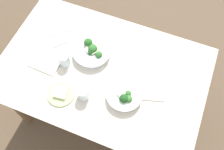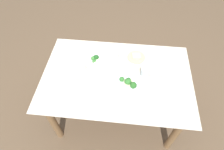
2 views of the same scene
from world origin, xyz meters
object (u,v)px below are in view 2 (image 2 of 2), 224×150
object	(u,v)px
water_glass_side	(122,56)
napkin_folded_upper	(157,72)
broccoli_bowl_near	(128,83)
table_knife_left	(162,95)
bread_side_plate	(136,57)
fork_by_near_bowl	(155,86)
napkin_folded_lower	(80,73)
broccoli_bowl_far	(97,62)
fork_by_far_bowl	(72,58)
water_glass_center	(144,72)

from	to	relation	value
water_glass_side	napkin_folded_upper	world-z (taller)	water_glass_side
broccoli_bowl_near	table_knife_left	xyz separation A→B (m)	(0.30, -0.08, -0.03)
bread_side_plate	napkin_folded_upper	size ratio (longest dim) A/B	0.90
fork_by_near_bowl	napkin_folded_lower	size ratio (longest dim) A/B	0.47
bread_side_plate	napkin_folded_lower	bearing A→B (deg)	-154.28
bread_side_plate	napkin_folded_upper	world-z (taller)	bread_side_plate
broccoli_bowl_far	broccoli_bowl_near	size ratio (longest dim) A/B	0.87
broccoli_bowl_near	fork_by_far_bowl	size ratio (longest dim) A/B	2.48
water_glass_center	napkin_folded_lower	distance (m)	0.62
bread_side_plate	napkin_folded_lower	xyz separation A→B (m)	(-0.53, -0.26, -0.01)
water_glass_side	napkin_folded_lower	world-z (taller)	water_glass_side
fork_by_far_bowl	fork_by_near_bowl	distance (m)	0.89
water_glass_center	table_knife_left	bearing A→B (deg)	-53.32
broccoli_bowl_far	napkin_folded_upper	xyz separation A→B (m)	(0.60, -0.04, -0.03)
bread_side_plate	water_glass_center	bearing A→B (deg)	-70.27
water_glass_side	broccoli_bowl_near	bearing A→B (deg)	-75.89
fork_by_near_bowl	table_knife_left	bearing A→B (deg)	-105.47
broccoli_bowl_far	napkin_folded_lower	distance (m)	0.19
water_glass_center	napkin_folded_upper	world-z (taller)	water_glass_center
water_glass_side	napkin_folded_lower	size ratio (longest dim) A/B	0.50
fork_by_near_bowl	napkin_folded_upper	xyz separation A→B (m)	(0.02, 0.18, 0.00)
water_glass_side	fork_by_near_bowl	distance (m)	0.45
broccoli_bowl_near	fork_by_near_bowl	distance (m)	0.25
broccoli_bowl_far	water_glass_center	size ratio (longest dim) A/B	2.47
broccoli_bowl_near	water_glass_center	distance (m)	0.20
napkin_folded_upper	napkin_folded_lower	bearing A→B (deg)	-173.12
napkin_folded_upper	bread_side_plate	bearing A→B (deg)	140.93
broccoli_bowl_far	napkin_folded_upper	size ratio (longest dim) A/B	1.13
table_knife_left	napkin_folded_lower	distance (m)	0.79
water_glass_side	water_glass_center	bearing A→B (deg)	-38.56
broccoli_bowl_far	bread_side_plate	world-z (taller)	broccoli_bowl_far
table_knife_left	napkin_folded_upper	xyz separation A→B (m)	(-0.03, 0.27, 0.00)
broccoli_bowl_far	table_knife_left	size ratio (longest dim) A/B	1.20
water_glass_center	napkin_folded_lower	size ratio (longest dim) A/B	0.51
bread_side_plate	fork_by_near_bowl	world-z (taller)	bread_side_plate
fork_by_near_bowl	water_glass_center	bearing A→B (deg)	82.57
water_glass_side	fork_by_near_bowl	bearing A→B (deg)	-42.78
broccoli_bowl_near	water_glass_center	world-z (taller)	broccoli_bowl_near
fork_by_far_bowl	water_glass_center	bearing A→B (deg)	-117.06
fork_by_far_bowl	broccoli_bowl_far	bearing A→B (deg)	-117.19
broccoli_bowl_near	bread_side_plate	distance (m)	0.37
water_glass_center	napkin_folded_upper	distance (m)	0.14
fork_by_near_bowl	napkin_folded_lower	bearing A→B (deg)	125.72
table_knife_left	napkin_folded_upper	distance (m)	0.27
fork_by_far_bowl	napkin_folded_upper	xyz separation A→B (m)	(0.87, -0.09, 0.00)
broccoli_bowl_far	napkin_folded_upper	bearing A→B (deg)	-3.74
water_glass_side	napkin_folded_lower	bearing A→B (deg)	-151.08
table_knife_left	fork_by_near_bowl	bearing A→B (deg)	-100.24
broccoli_bowl_near	bread_side_plate	bearing A→B (deg)	79.70
broccoli_bowl_near	water_glass_center	size ratio (longest dim) A/B	2.83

